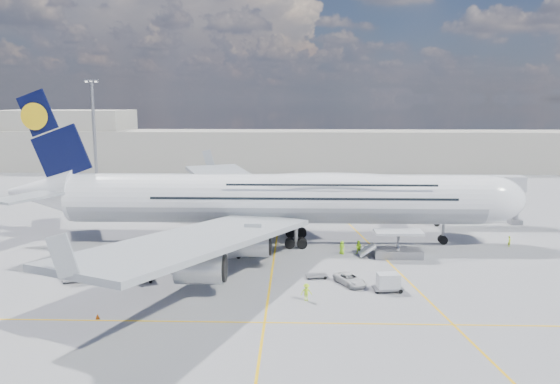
{
  "coord_description": "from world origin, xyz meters",
  "views": [
    {
      "loc": [
        3.04,
        -69.98,
        21.42
      ],
      "look_at": [
        0.65,
        8.0,
        8.1
      ],
      "focal_mm": 35.0,
      "sensor_mm": 36.0,
      "label": 1
    }
  ],
  "objects_px": {
    "crew_nose": "(509,241)",
    "crew_tug": "(306,292)",
    "jet_bridge": "(456,187)",
    "service_van": "(350,279)",
    "light_mast": "(95,138)",
    "catering_truck_inner": "(190,210)",
    "dolly_nose_far": "(317,276)",
    "crew_loader": "(359,247)",
    "cone_wing_left_inner": "(231,222)",
    "dolly_row_a": "(76,273)",
    "crew_wing": "(172,250)",
    "dolly_nose_near": "(388,282)",
    "cargo_loader": "(397,248)",
    "dolly_row_c": "(155,260)",
    "catering_truck_outer": "(227,199)",
    "airliner": "(278,198)",
    "dolly_row_b": "(152,256)",
    "dolly_back": "(142,274)",
    "cone_wing_left_outer": "(210,208)",
    "crew_van": "(342,248)",
    "baggage_tug": "(232,253)",
    "cone_wing_right_outer": "(98,316)",
    "cone_wing_right_inner": "(228,253)"
  },
  "relations": [
    {
      "from": "crew_nose",
      "to": "crew_tug",
      "type": "xyz_separation_m",
      "value": [
        -30.21,
        -22.74,
        0.17
      ]
    },
    {
      "from": "jet_bridge",
      "to": "service_van",
      "type": "relative_size",
      "value": 4.03
    },
    {
      "from": "light_mast",
      "to": "catering_truck_inner",
      "type": "xyz_separation_m",
      "value": [
        23.98,
        -19.92,
        -11.33
      ]
    },
    {
      "from": "jet_bridge",
      "to": "dolly_nose_far",
      "type": "xyz_separation_m",
      "value": [
        -24.28,
        -27.36,
        -6.56
      ]
    },
    {
      "from": "crew_loader",
      "to": "cone_wing_left_inner",
      "type": "height_order",
      "value": "crew_loader"
    },
    {
      "from": "light_mast",
      "to": "dolly_row_a",
      "type": "xyz_separation_m",
      "value": [
        16.97,
        -53.65,
        -12.13
      ]
    },
    {
      "from": "crew_wing",
      "to": "dolly_nose_near",
      "type": "bearing_deg",
      "value": -82.52
    },
    {
      "from": "cargo_loader",
      "to": "crew_tug",
      "type": "distance_m",
      "value": 21.17
    },
    {
      "from": "dolly_row_c",
      "to": "crew_tug",
      "type": "relative_size",
      "value": 1.9
    },
    {
      "from": "jet_bridge",
      "to": "catering_truck_outer",
      "type": "bearing_deg",
      "value": 159.32
    },
    {
      "from": "catering_truck_inner",
      "to": "cargo_loader",
      "type": "bearing_deg",
      "value": -31.89
    },
    {
      "from": "airliner",
      "to": "catering_truck_outer",
      "type": "bearing_deg",
      "value": 112.93
    },
    {
      "from": "crew_wing",
      "to": "dolly_row_b",
      "type": "bearing_deg",
      "value": 148.11
    },
    {
      "from": "cargo_loader",
      "to": "dolly_back",
      "type": "distance_m",
      "value": 33.95
    },
    {
      "from": "dolly_nose_far",
      "to": "crew_tug",
      "type": "height_order",
      "value": "crew_tug"
    },
    {
      "from": "crew_tug",
      "to": "cone_wing_left_inner",
      "type": "bearing_deg",
      "value": 97.8
    },
    {
      "from": "cargo_loader",
      "to": "service_van",
      "type": "bearing_deg",
      "value": -122.82
    },
    {
      "from": "airliner",
      "to": "cargo_loader",
      "type": "distance_m",
      "value": 18.87
    },
    {
      "from": "cone_wing_left_outer",
      "to": "airliner",
      "type": "bearing_deg",
      "value": -59.69
    },
    {
      "from": "jet_bridge",
      "to": "dolly_row_c",
      "type": "distance_m",
      "value": 51.27
    },
    {
      "from": "airliner",
      "to": "catering_truck_inner",
      "type": "bearing_deg",
      "value": 137.2
    },
    {
      "from": "service_van",
      "to": "crew_van",
      "type": "height_order",
      "value": "crew_van"
    },
    {
      "from": "dolly_row_c",
      "to": "crew_nose",
      "type": "distance_m",
      "value": 50.8
    },
    {
      "from": "dolly_row_c",
      "to": "catering_truck_outer",
      "type": "xyz_separation_m",
      "value": [
        4.15,
        39.58,
        0.62
      ]
    },
    {
      "from": "light_mast",
      "to": "catering_truck_inner",
      "type": "relative_size",
      "value": 3.81
    },
    {
      "from": "jet_bridge",
      "to": "catering_truck_outer",
      "type": "height_order",
      "value": "jet_bridge"
    },
    {
      "from": "cone_wing_left_inner",
      "to": "dolly_nose_near",
      "type": "bearing_deg",
      "value": -56.98
    },
    {
      "from": "jet_bridge",
      "to": "catering_truck_inner",
      "type": "height_order",
      "value": "jet_bridge"
    },
    {
      "from": "service_van",
      "to": "cargo_loader",
      "type": "bearing_deg",
      "value": 28.25
    },
    {
      "from": "baggage_tug",
      "to": "service_van",
      "type": "bearing_deg",
      "value": -51.58
    },
    {
      "from": "dolly_nose_far",
      "to": "service_van",
      "type": "distance_m",
      "value": 4.46
    },
    {
      "from": "crew_tug",
      "to": "cone_wing_left_inner",
      "type": "distance_m",
      "value": 38.8
    },
    {
      "from": "crew_tug",
      "to": "catering_truck_outer",
      "type": "bearing_deg",
      "value": 95.55
    },
    {
      "from": "service_van",
      "to": "cone_wing_right_outer",
      "type": "distance_m",
      "value": 28.08
    },
    {
      "from": "catering_truck_outer",
      "to": "cone_wing_left_inner",
      "type": "height_order",
      "value": "catering_truck_outer"
    },
    {
      "from": "crew_wing",
      "to": "crew_tug",
      "type": "relative_size",
      "value": 0.95
    },
    {
      "from": "light_mast",
      "to": "crew_loader",
      "type": "bearing_deg",
      "value": -38.4
    },
    {
      "from": "dolly_row_c",
      "to": "airliner",
      "type": "bearing_deg",
      "value": 19.94
    },
    {
      "from": "crew_loader",
      "to": "airliner",
      "type": "bearing_deg",
      "value": -177.64
    },
    {
      "from": "cone_wing_left_inner",
      "to": "cone_wing_right_inner",
      "type": "height_order",
      "value": "cone_wing_left_inner"
    },
    {
      "from": "crew_nose",
      "to": "cone_wing_left_inner",
      "type": "relative_size",
      "value": 2.57
    },
    {
      "from": "cone_wing_left_inner",
      "to": "light_mast",
      "type": "bearing_deg",
      "value": 144.75
    },
    {
      "from": "jet_bridge",
      "to": "crew_tug",
      "type": "height_order",
      "value": "jet_bridge"
    },
    {
      "from": "light_mast",
      "to": "catering_truck_outer",
      "type": "height_order",
      "value": "light_mast"
    },
    {
      "from": "crew_wing",
      "to": "cargo_loader",
      "type": "bearing_deg",
      "value": -55.71
    },
    {
      "from": "light_mast",
      "to": "dolly_row_c",
      "type": "distance_m",
      "value": 55.71
    },
    {
      "from": "catering_truck_outer",
      "to": "cone_wing_left_outer",
      "type": "height_order",
      "value": "catering_truck_outer"
    },
    {
      "from": "jet_bridge",
      "to": "cone_wing_right_outer",
      "type": "distance_m",
      "value": 61.92
    },
    {
      "from": "dolly_back",
      "to": "crew_tug",
      "type": "distance_m",
      "value": 20.16
    },
    {
      "from": "crew_nose",
      "to": "crew_tug",
      "type": "distance_m",
      "value": 37.82
    }
  ]
}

